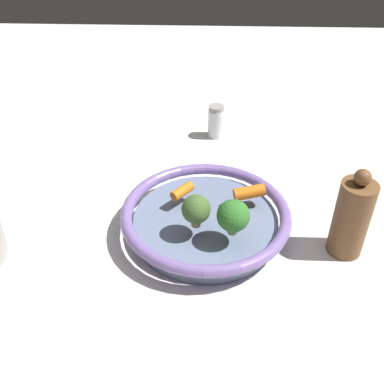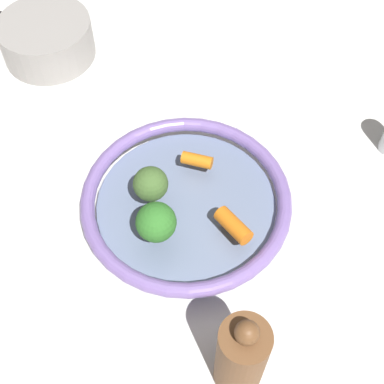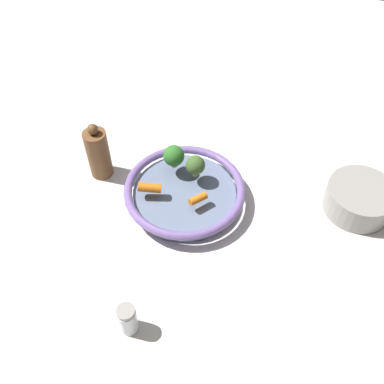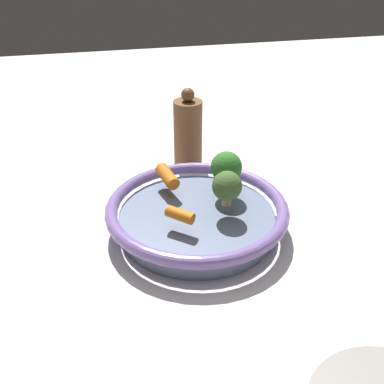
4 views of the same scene
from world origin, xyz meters
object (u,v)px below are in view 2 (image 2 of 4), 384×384
object	(u,v)px
broccoli_floret_large	(151,184)
baby_carrot_near_rim	(197,160)
broccoli_floret_small	(156,222)
baby_carrot_back	(233,225)
pepper_mill	(241,357)
serving_bowl	(186,205)
saucepan	(46,39)

from	to	relation	value
broccoli_floret_large	baby_carrot_near_rim	bearing A→B (deg)	18.62
baby_carrot_near_rim	broccoli_floret_large	bearing A→B (deg)	-161.38
broccoli_floret_small	baby_carrot_near_rim	bearing A→B (deg)	41.61
baby_carrot_back	pepper_mill	world-z (taller)	pepper_mill
serving_bowl	baby_carrot_near_rim	world-z (taller)	baby_carrot_near_rim
broccoli_floret_small	saucepan	world-z (taller)	broccoli_floret_small
broccoli_floret_small	broccoli_floret_large	world-z (taller)	broccoli_floret_small
baby_carrot_near_rim	broccoli_floret_small	distance (m)	0.13
serving_bowl	saucepan	bearing A→B (deg)	101.61
baby_carrot_back	broccoli_floret_small	bearing A→B (deg)	160.89
pepper_mill	saucepan	world-z (taller)	pepper_mill
serving_bowl	broccoli_floret_large	world-z (taller)	broccoli_floret_large
baby_carrot_back	broccoli_floret_large	size ratio (longest dim) A/B	0.95
baby_carrot_near_rim	saucepan	distance (m)	0.38
baby_carrot_near_rim	broccoli_floret_small	xyz separation A→B (m)	(-0.09, -0.08, 0.02)
broccoli_floret_small	broccoli_floret_large	size ratio (longest dim) A/B	1.07
serving_bowl	broccoli_floret_large	bearing A→B (deg)	160.74
saucepan	broccoli_floret_small	bearing A→B (deg)	-86.91
broccoli_floret_large	pepper_mill	xyz separation A→B (m)	(0.01, -0.24, -0.01)
pepper_mill	saucepan	xyz separation A→B (m)	(-0.05, 0.62, -0.03)
serving_bowl	baby_carrot_near_rim	distance (m)	0.06
baby_carrot_back	pepper_mill	xyz separation A→B (m)	(-0.07, -0.15, 0.01)
serving_bowl	pepper_mill	size ratio (longest dim) A/B	1.81
broccoli_floret_large	pepper_mill	world-z (taller)	pepper_mill
saucepan	pepper_mill	bearing A→B (deg)	-85.77
broccoli_floret_small	broccoli_floret_large	bearing A→B (deg)	74.70
pepper_mill	baby_carrot_back	bearing A→B (deg)	65.96
serving_bowl	baby_carrot_back	size ratio (longest dim) A/B	5.41
baby_carrot_near_rim	baby_carrot_back	bearing A→B (deg)	-90.98
broccoli_floret_large	baby_carrot_back	bearing A→B (deg)	-49.34
baby_carrot_near_rim	pepper_mill	xyz separation A→B (m)	(-0.07, -0.27, 0.01)
serving_bowl	broccoli_floret_small	distance (m)	0.09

